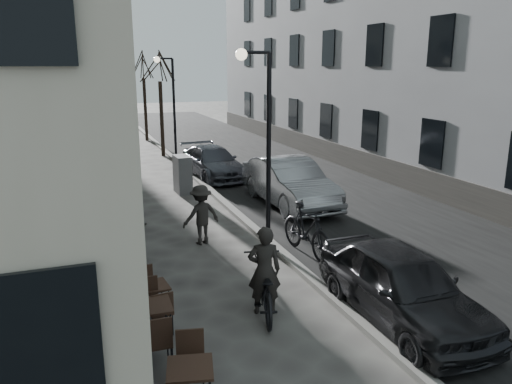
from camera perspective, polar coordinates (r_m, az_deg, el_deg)
ground at (r=8.50m, az=17.41°, el=-20.10°), size 120.00×120.00×0.00m
road at (r=23.48m, az=1.16°, el=2.74°), size 7.30×60.00×0.00m
kerb at (r=22.43m, az=-7.57°, el=2.22°), size 0.25×60.00×0.12m
streetlamp_near at (r=12.32m, az=0.72°, el=7.09°), size 0.90×0.28×5.09m
streetlamp_far at (r=23.87m, az=-9.78°, el=10.38°), size 0.90×0.28×5.09m
tree_near at (r=26.79m, az=-11.00°, el=13.96°), size 2.40×2.40×5.70m
tree_far at (r=32.72m, az=-12.79°, el=13.89°), size 2.40×2.40×5.70m
bistro_set_b at (r=8.83m, az=-11.87°, el=-14.42°), size 0.70×1.69×0.99m
bistro_set_c at (r=9.78m, az=-11.73°, el=-11.90°), size 0.65×1.47×0.85m
utility_cabinet at (r=18.98m, az=-8.39°, el=1.99°), size 0.57×0.97×1.42m
bicycle at (r=9.84m, az=0.94°, el=-10.77°), size 1.23×2.17×1.08m
cyclist_rider at (r=9.70m, az=0.95°, el=-8.93°), size 0.73×0.58×1.76m
pedestrian_near at (r=15.31m, az=-14.13°, el=-0.49°), size 1.12×1.05×1.83m
pedestrian_mid at (r=13.47m, az=-6.28°, el=-2.59°), size 1.16×0.83×1.63m
pedestrian_far at (r=17.34m, az=-15.10°, el=1.12°), size 1.08×0.50×1.80m
car_near at (r=9.88m, az=16.34°, el=-10.20°), size 1.70×4.17×1.42m
car_mid at (r=17.17m, az=3.84°, el=1.12°), size 1.83×4.91×1.60m
car_far at (r=21.56m, az=-4.96°, el=3.41°), size 2.25×4.65×1.31m
moped at (r=12.72m, az=5.80°, el=-4.35°), size 0.86×2.24×1.31m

